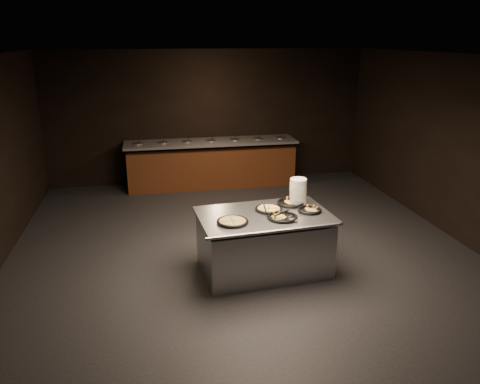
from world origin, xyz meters
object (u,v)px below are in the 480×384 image
Objects in this scene: serving_counter at (264,244)px; pan_veggie_whole at (233,221)px; pan_cheese_whole at (269,209)px; plate_stack at (298,191)px.

serving_counter is 4.51× the size of pan_veggie_whole.
pan_cheese_whole is at bearing 50.43° from serving_counter.
pan_cheese_whole is (-0.48, -0.19, -0.16)m from plate_stack.
plate_stack is 0.89× the size of pan_veggie_whole.
serving_counter is at bearing -125.06° from pan_cheese_whole.
pan_veggie_whole is at bearing -159.48° from serving_counter.
serving_counter is at bearing -150.18° from plate_stack.
plate_stack reaches higher than serving_counter.
serving_counter is 0.49m from pan_cheese_whole.
pan_cheese_whole is at bearing 32.07° from pan_veggie_whole.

